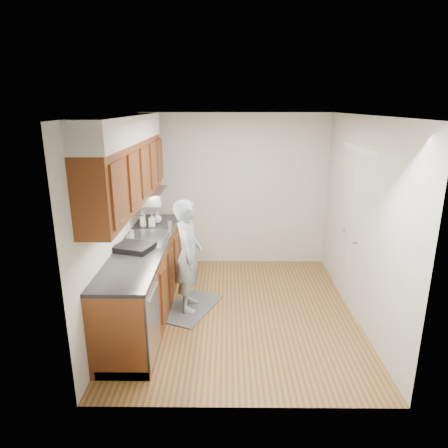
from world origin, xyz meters
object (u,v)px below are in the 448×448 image
Objects in this scene: person at (188,248)px; soap_bottle_b at (152,220)px; soap_bottle_a at (143,218)px; steel_can at (170,225)px; dish_rack at (134,247)px; soap_bottle_c at (157,217)px.

person reaches higher than soap_bottle_b.
steel_can is at bearing -16.19° from soap_bottle_a.
person is 0.64m from steel_can.
soap_bottle_b is 0.99m from dish_rack.
person is 9.47× the size of soap_bottle_c.
soap_bottle_c reaches higher than dish_rack.
steel_can is (-0.30, 0.55, 0.14)m from person.
person is 0.99m from soap_bottle_a.
soap_bottle_a is (-0.71, 0.67, 0.21)m from person.
soap_bottle_a is 0.97m from dish_rack.
soap_bottle_b reaches higher than soap_bottle_c.
dish_rack is at bearing -94.38° from soap_bottle_c.
person is 1.01m from soap_bottle_c.
person is at bearing -50.10° from soap_bottle_b.
dish_rack is at bearing -110.34° from steel_can.
soap_bottle_a reaches higher than steel_can.
soap_bottle_c is 1.54× the size of steel_can.
soap_bottle_c is (0.05, 0.15, -0.01)m from soap_bottle_b.
person is 14.54× the size of steel_can.
person is at bearing -43.35° from soap_bottle_a.
person is at bearing -61.10° from steel_can.
person reaches higher than soap_bottle_a.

